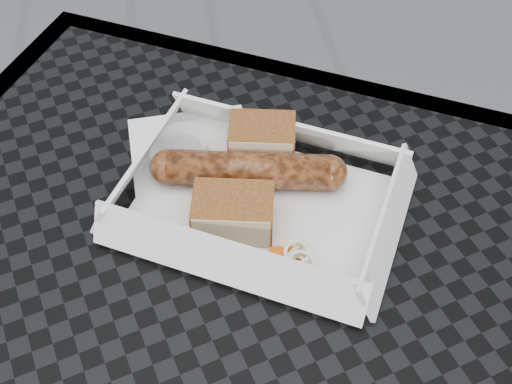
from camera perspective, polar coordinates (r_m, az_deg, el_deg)
food_tray at (r=0.59m, az=0.34°, el=-1.11°), size 0.22×0.15×0.00m
bratwurst at (r=0.59m, az=-0.70°, el=1.96°), size 0.18×0.08×0.03m
bread_near at (r=0.62m, az=0.52°, el=4.63°), size 0.07×0.06×0.04m
bread_far at (r=0.56m, az=-2.04°, el=-1.79°), size 0.08×0.07×0.04m
veg_garnish at (r=0.55m, az=3.50°, el=-6.01°), size 0.03×0.03×0.00m
napkin at (r=0.64m, az=-5.65°, el=3.51°), size 0.17×0.17×0.00m
condiment_cup_sauce at (r=0.61m, az=-6.95°, el=2.64°), size 0.05×0.05×0.03m
condiment_cup_empty at (r=0.62m, az=-6.47°, el=3.64°), size 0.05×0.05×0.03m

